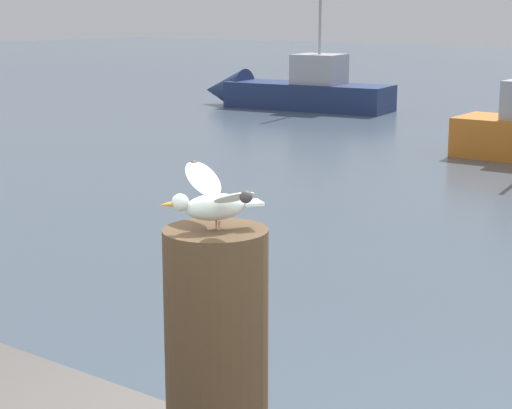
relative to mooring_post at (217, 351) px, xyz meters
name	(u,v)px	position (x,y,z in m)	size (l,w,h in m)	color
mooring_post	(217,351)	(0.00, 0.00, 0.00)	(0.40, 0.40, 0.96)	#4C3823
seagull	(214,199)	(0.00, 0.00, 0.60)	(0.62, 0.46, 0.21)	#C67560
boat_navy	(287,91)	(-13.10, 19.05, -1.16)	(6.06, 2.27, 4.67)	navy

